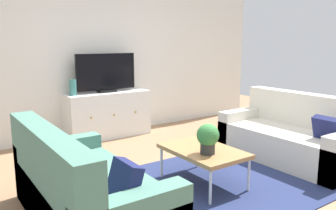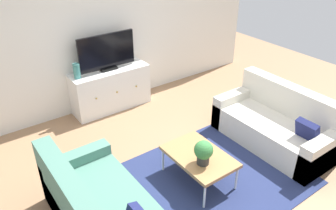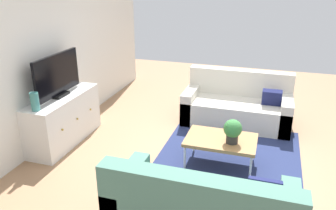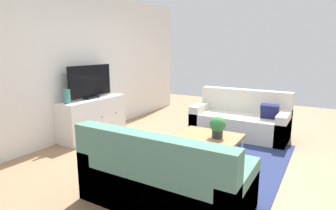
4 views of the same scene
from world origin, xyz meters
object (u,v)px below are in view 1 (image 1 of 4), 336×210
at_px(potted_plant, 208,137).
at_px(glass_vase, 73,87).
at_px(couch_left_side, 80,193).
at_px(coffee_table, 203,152).
at_px(flat_screen_tv, 106,73).
at_px(tv_console, 108,115).
at_px(couch_right_side, 292,138).

relative_size(potted_plant, glass_vase, 1.28).
height_order(couch_left_side, coffee_table, couch_left_side).
bearing_deg(potted_plant, glass_vase, 101.39).
bearing_deg(flat_screen_tv, tv_console, -90.00).
xyz_separation_m(couch_right_side, tv_console, (-1.51, 2.37, 0.08)).
xyz_separation_m(couch_right_side, glass_vase, (-2.06, 2.37, 0.57)).
bearing_deg(glass_vase, tv_console, -0.00).
relative_size(couch_right_side, glass_vase, 7.14).
height_order(couch_right_side, flat_screen_tv, flat_screen_tv).
bearing_deg(couch_left_side, tv_console, 59.98).
bearing_deg(couch_left_side, glass_vase, 71.04).
bearing_deg(glass_vase, couch_left_side, -108.96).
bearing_deg(tv_console, flat_screen_tv, 90.00).
height_order(potted_plant, flat_screen_tv, flat_screen_tv).
xyz_separation_m(tv_console, flat_screen_tv, (-0.00, 0.02, 0.67)).
relative_size(coffee_table, flat_screen_tv, 0.91).
height_order(couch_right_side, glass_vase, glass_vase).
bearing_deg(potted_plant, coffee_table, 64.48).
relative_size(couch_right_side, flat_screen_tv, 1.76).
bearing_deg(tv_console, coffee_table, -89.71).
bearing_deg(couch_right_side, glass_vase, 130.96).
bearing_deg(couch_right_side, coffee_table, 178.33).
xyz_separation_m(potted_plant, glass_vase, (-0.50, 2.48, 0.28)).
distance_m(couch_right_side, glass_vase, 3.20).
distance_m(couch_left_side, glass_vase, 2.57).
bearing_deg(couch_right_side, potted_plant, -176.31).
height_order(potted_plant, tv_console, tv_console).
bearing_deg(couch_left_side, couch_right_side, 0.00).
height_order(couch_right_side, potted_plant, couch_right_side).
relative_size(couch_left_side, coffee_table, 1.93).
distance_m(potted_plant, flat_screen_tv, 2.54).
bearing_deg(flat_screen_tv, potted_plant, -91.31).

